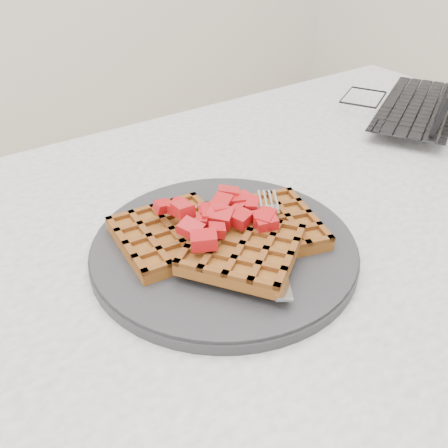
# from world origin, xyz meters

# --- Properties ---
(table) EXTENTS (1.20, 0.80, 0.75)m
(table) POSITION_xyz_m (0.00, 0.00, 0.64)
(table) COLOR silver
(table) RESTS_ON ground
(plate) EXTENTS (0.29, 0.29, 0.02)m
(plate) POSITION_xyz_m (-0.08, 0.01, 0.76)
(plate) COLOR #242427
(plate) RESTS_ON table
(waffles) EXTENTS (0.23, 0.21, 0.03)m
(waffles) POSITION_xyz_m (-0.08, 0.01, 0.78)
(waffles) COLOR brown
(waffles) RESTS_ON plate
(strawberry_pile) EXTENTS (0.15, 0.15, 0.02)m
(strawberry_pile) POSITION_xyz_m (-0.08, 0.01, 0.80)
(strawberry_pile) COLOR #8E0006
(strawberry_pile) RESTS_ON waffles
(fork) EXTENTS (0.12, 0.16, 0.02)m
(fork) POSITION_xyz_m (-0.05, -0.03, 0.77)
(fork) COLOR silver
(fork) RESTS_ON plate
(laptop) EXTENTS (0.35, 0.33, 0.20)m
(laptop) POSITION_xyz_m (0.41, 0.16, 0.78)
(laptop) COLOR black
(laptop) RESTS_ON table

